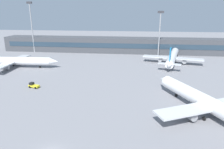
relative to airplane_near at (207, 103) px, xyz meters
The scene contains 8 objects.
ground_plane 38.37m from the airplane_near, 146.68° to the left, with size 400.00×400.00×0.00m, color gray.
terminal_building 84.87m from the airplane_near, 112.12° to the left, with size 136.73×12.13×9.00m.
airplane_near is the anchor object (origin of this frame).
airplane_mid 80.40m from the airplane_near, 153.23° to the left, with size 40.17×28.01×9.92m.
airplane_far 53.88m from the airplane_near, 90.10° to the left, with size 28.50×40.26×10.06m.
baggage_tug_yellow 52.67m from the airplane_near, 166.11° to the left, with size 3.85×2.50×1.75m.
floodlight_tower_west 67.85m from the airplane_near, 95.06° to the left, with size 3.20×0.80×24.59m.
floodlight_tower_east 109.89m from the airplane_near, 138.07° to the left, with size 3.20×0.80×29.79m.
Camera 1 is at (14.88, -29.66, 24.35)m, focal length 33.41 mm.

